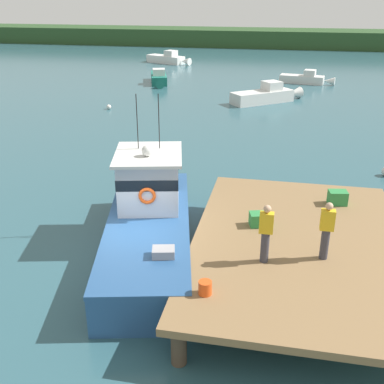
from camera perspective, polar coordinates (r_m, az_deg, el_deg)
The scene contains 14 objects.
ground_plane at distance 15.07m, azimuth -6.35°, elevation -8.11°, with size 200.00×200.00×0.00m, color #2D5660.
dock at distance 13.96m, azimuth 12.73°, elevation -6.23°, with size 6.00×9.00×1.20m.
main_fishing_boat at distance 15.36m, azimuth -5.19°, elevation -3.12°, with size 4.25×9.96×4.80m.
crate_single_far at distance 14.46m, azimuth 8.18°, elevation -3.28°, with size 0.60×0.44×0.41m, color #2D8442.
crate_stack_near_edge at distance 16.45m, azimuth 17.20°, elevation -0.65°, with size 0.60×0.44×0.46m, color #2D8442.
bait_bucket at distance 11.30m, azimuth 1.60°, elevation -11.51°, with size 0.32×0.32×0.34m, color #E04C19.
deckhand_by_the_boat at distance 12.81m, azimuth 15.95°, elevation -4.39°, with size 0.36×0.22×1.63m.
deckhand_further_back at distance 12.33m, azimuth 8.92°, elevation -4.85°, with size 0.36×0.22×1.63m.
moored_boat_off_the_point at distance 56.19m, azimuth -2.89°, elevation 15.79°, with size 5.69×3.45×1.46m.
moored_boat_far_right at distance 44.79m, azimuth 13.58°, elevation 13.17°, with size 4.92×1.89×1.23m.
moored_boat_near_channel at distance 43.87m, azimuth -4.03°, elevation 13.59°, with size 2.53×5.32×1.33m.
moored_boat_far_left at distance 36.50m, azimuth 9.04°, elevation 11.49°, with size 5.41×4.67×1.52m.
mooring_buoy_channel_marker at distance 34.43m, azimuth -10.04°, elevation 10.11°, with size 0.33×0.33×0.33m, color silver.
far_shoreline at distance 74.61m, azimuth 8.53°, elevation 17.97°, with size 120.00×8.00×2.40m, color #284723.
Camera 1 is at (4.13, -12.20, 7.82)m, focal length 44.09 mm.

